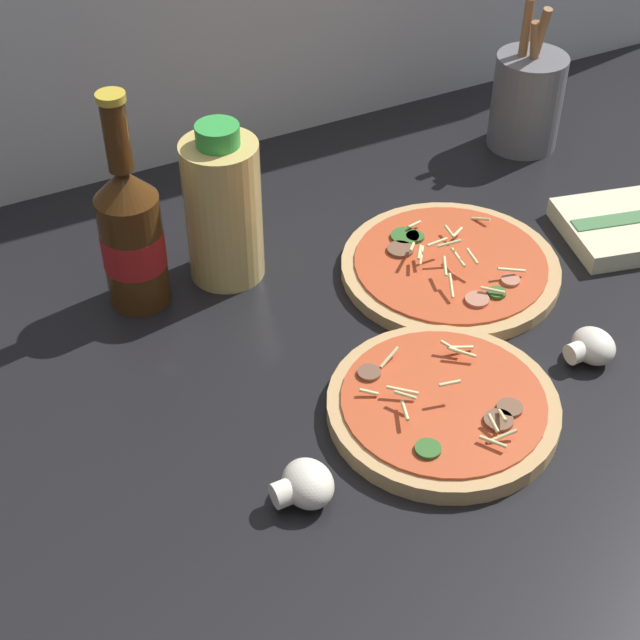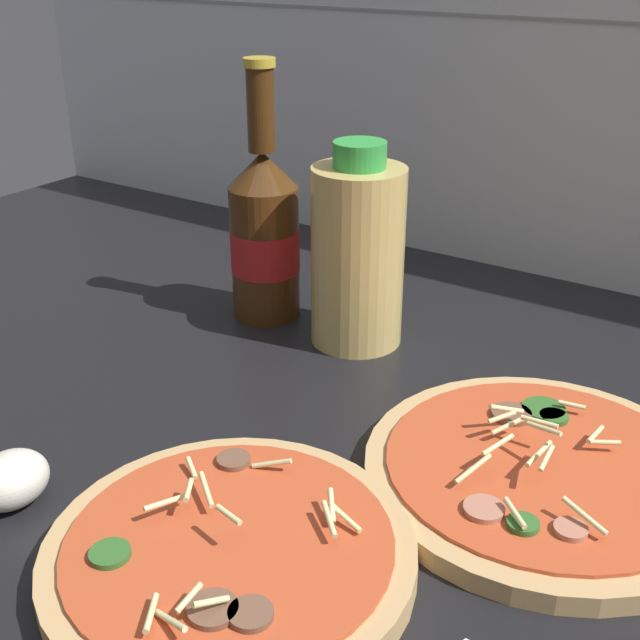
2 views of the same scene
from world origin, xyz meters
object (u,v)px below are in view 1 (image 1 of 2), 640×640
(dish_towel, at_px, (637,225))
(pizza_near, at_px, (443,407))
(beer_bottle, at_px, (131,234))
(mushroom_right, at_px, (591,347))
(mushroom_left, at_px, (305,485))
(pizza_far, at_px, (450,267))
(utensil_crock, at_px, (527,99))
(oil_bottle, at_px, (223,208))

(dish_towel, bearing_deg, pizza_near, -157.99)
(beer_bottle, height_order, mushroom_right, beer_bottle)
(mushroom_left, bearing_deg, pizza_far, 36.54)
(pizza_near, distance_m, pizza_far, 0.23)
(pizza_near, xyz_separation_m, beer_bottle, (-0.20, 0.31, 0.08))
(pizza_far, distance_m, beer_bottle, 0.36)
(mushroom_right, xyz_separation_m, utensil_crock, (0.20, 0.39, 0.05))
(pizza_far, relative_size, mushroom_right, 4.85)
(dish_towel, bearing_deg, beer_bottle, 164.83)
(utensil_crock, bearing_deg, pizza_near, -134.08)
(beer_bottle, relative_size, mushroom_right, 4.87)
(mushroom_right, bearing_deg, pizza_far, 104.67)
(oil_bottle, bearing_deg, pizza_near, -72.65)
(mushroom_left, bearing_deg, beer_bottle, 96.09)
(mushroom_left, height_order, mushroom_right, mushroom_left)
(oil_bottle, xyz_separation_m, utensil_crock, (0.48, 0.08, -0.02))
(pizza_far, bearing_deg, mushroom_left, -143.46)
(mushroom_left, bearing_deg, utensil_crock, 37.82)
(dish_towel, bearing_deg, utensil_crock, 89.03)
(mushroom_left, bearing_deg, oil_bottle, 78.42)
(dish_towel, bearing_deg, pizza_far, 171.56)
(pizza_near, xyz_separation_m, pizza_far, (0.13, 0.19, -0.00))
(oil_bottle, bearing_deg, pizza_far, -28.11)
(beer_bottle, distance_m, mushroom_right, 0.50)
(beer_bottle, bearing_deg, pizza_near, -56.67)
(oil_bottle, height_order, mushroom_right, oil_bottle)
(beer_bottle, xyz_separation_m, oil_bottle, (0.11, 0.00, -0.00))
(pizza_far, height_order, beer_bottle, beer_bottle)
(mushroom_left, xyz_separation_m, utensil_crock, (0.54, 0.42, 0.05))
(oil_bottle, distance_m, mushroom_right, 0.42)
(pizza_near, bearing_deg, mushroom_left, -169.12)
(mushroom_right, distance_m, utensil_crock, 0.44)
(beer_bottle, bearing_deg, dish_towel, -15.17)
(mushroom_right, relative_size, utensil_crock, 0.26)
(pizza_near, bearing_deg, dish_towel, 22.01)
(oil_bottle, xyz_separation_m, mushroom_right, (0.28, -0.31, -0.07))
(pizza_near, relative_size, beer_bottle, 0.90)
(mushroom_left, distance_m, mushroom_right, 0.35)
(mushroom_left, distance_m, utensil_crock, 0.69)
(pizza_near, distance_m, beer_bottle, 0.38)
(oil_bottle, distance_m, mushroom_left, 0.35)
(pizza_far, bearing_deg, pizza_near, -124.73)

